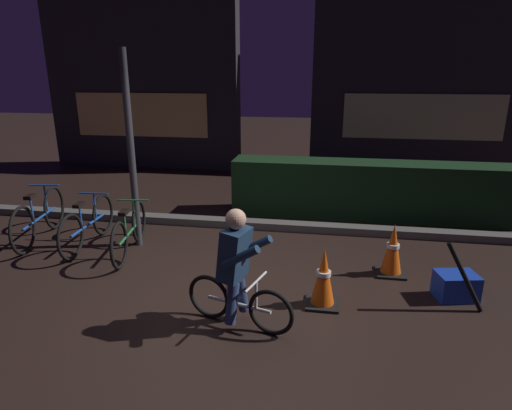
{
  "coord_description": "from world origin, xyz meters",
  "views": [
    {
      "loc": [
        1.03,
        -4.38,
        2.48
      ],
      "look_at": [
        0.2,
        0.6,
        0.9
      ],
      "focal_mm": 30.07,
      "sensor_mm": 36.0,
      "label": 1
    }
  ],
  "objects_px": {
    "parked_bike_center_left": "(130,231)",
    "cyclist": "(237,268)",
    "street_post": "(131,152)",
    "traffic_cone_far": "(393,250)",
    "parked_bike_leftmost": "(39,217)",
    "traffic_cone_near": "(323,278)",
    "parked_bike_left_mid": "(88,224)",
    "closed_umbrella": "(465,277)",
    "blue_crate": "(456,286)"
  },
  "relations": [
    {
      "from": "parked_bike_leftmost",
      "to": "parked_bike_center_left",
      "type": "height_order",
      "value": "parked_bike_leftmost"
    },
    {
      "from": "blue_crate",
      "to": "traffic_cone_near",
      "type": "bearing_deg",
      "value": -164.99
    },
    {
      "from": "parked_bike_left_mid",
      "to": "blue_crate",
      "type": "bearing_deg",
      "value": -101.19
    },
    {
      "from": "parked_bike_center_left",
      "to": "cyclist",
      "type": "xyz_separation_m",
      "value": [
        1.86,
        -1.5,
        0.3
      ]
    },
    {
      "from": "parked_bike_leftmost",
      "to": "traffic_cone_near",
      "type": "height_order",
      "value": "parked_bike_leftmost"
    },
    {
      "from": "parked_bike_center_left",
      "to": "traffic_cone_near",
      "type": "xyz_separation_m",
      "value": [
        2.71,
        -0.97,
        -0.0
      ]
    },
    {
      "from": "street_post",
      "to": "blue_crate",
      "type": "distance_m",
      "value": 4.5
    },
    {
      "from": "parked_bike_leftmost",
      "to": "traffic_cone_far",
      "type": "distance_m",
      "value": 5.15
    },
    {
      "from": "blue_crate",
      "to": "closed_umbrella",
      "type": "distance_m",
      "value": 0.34
    },
    {
      "from": "blue_crate",
      "to": "parked_bike_center_left",
      "type": "bearing_deg",
      "value": 172.21
    },
    {
      "from": "parked_bike_leftmost",
      "to": "parked_bike_left_mid",
      "type": "bearing_deg",
      "value": -107.52
    },
    {
      "from": "parked_bike_leftmost",
      "to": "traffic_cone_far",
      "type": "xyz_separation_m",
      "value": [
        5.14,
        -0.33,
        -0.03
      ]
    },
    {
      "from": "closed_umbrella",
      "to": "parked_bike_left_mid",
      "type": "bearing_deg",
      "value": -5.57
    },
    {
      "from": "parked_bike_center_left",
      "to": "closed_umbrella",
      "type": "bearing_deg",
      "value": -109.86
    },
    {
      "from": "traffic_cone_near",
      "to": "traffic_cone_far",
      "type": "relative_size",
      "value": 0.99
    },
    {
      "from": "street_post",
      "to": "traffic_cone_near",
      "type": "bearing_deg",
      "value": -25.38
    },
    {
      "from": "parked_bike_leftmost",
      "to": "traffic_cone_far",
      "type": "bearing_deg",
      "value": -104.55
    },
    {
      "from": "parked_bike_center_left",
      "to": "traffic_cone_far",
      "type": "distance_m",
      "value": 3.56
    },
    {
      "from": "traffic_cone_near",
      "to": "closed_umbrella",
      "type": "height_order",
      "value": "closed_umbrella"
    },
    {
      "from": "street_post",
      "to": "parked_bike_leftmost",
      "type": "xyz_separation_m",
      "value": [
        -1.55,
        -0.06,
        -1.03
      ]
    },
    {
      "from": "parked_bike_leftmost",
      "to": "cyclist",
      "type": "distance_m",
      "value": 3.88
    },
    {
      "from": "traffic_cone_near",
      "to": "parked_bike_left_mid",
      "type": "bearing_deg",
      "value": 161.64
    },
    {
      "from": "traffic_cone_near",
      "to": "street_post",
      "type": "bearing_deg",
      "value": 154.62
    },
    {
      "from": "street_post",
      "to": "parked_bike_center_left",
      "type": "xyz_separation_m",
      "value": [
        0.03,
        -0.33,
        -1.06
      ]
    },
    {
      "from": "traffic_cone_far",
      "to": "parked_bike_left_mid",
      "type": "bearing_deg",
      "value": 176.94
    },
    {
      "from": "parked_bike_leftmost",
      "to": "traffic_cone_far",
      "type": "height_order",
      "value": "parked_bike_leftmost"
    },
    {
      "from": "cyclist",
      "to": "blue_crate",
      "type": "bearing_deg",
      "value": 37.77
    },
    {
      "from": "parked_bike_center_left",
      "to": "cyclist",
      "type": "distance_m",
      "value": 2.41
    },
    {
      "from": "parked_bike_center_left",
      "to": "cyclist",
      "type": "height_order",
      "value": "cyclist"
    },
    {
      "from": "parked_bike_center_left",
      "to": "traffic_cone_far",
      "type": "height_order",
      "value": "parked_bike_center_left"
    },
    {
      "from": "cyclist",
      "to": "traffic_cone_near",
      "type": "bearing_deg",
      "value": 47.89
    },
    {
      "from": "traffic_cone_near",
      "to": "blue_crate",
      "type": "relative_size",
      "value": 1.53
    },
    {
      "from": "parked_bike_leftmost",
      "to": "traffic_cone_far",
      "type": "relative_size",
      "value": 2.54
    },
    {
      "from": "street_post",
      "to": "parked_bike_center_left",
      "type": "relative_size",
      "value": 1.79
    },
    {
      "from": "parked_bike_center_left",
      "to": "blue_crate",
      "type": "height_order",
      "value": "parked_bike_center_left"
    },
    {
      "from": "traffic_cone_far",
      "to": "cyclist",
      "type": "distance_m",
      "value": 2.24
    },
    {
      "from": "parked_bike_left_mid",
      "to": "blue_crate",
      "type": "relative_size",
      "value": 3.66
    },
    {
      "from": "street_post",
      "to": "traffic_cone_far",
      "type": "relative_size",
      "value": 4.11
    },
    {
      "from": "traffic_cone_near",
      "to": "closed_umbrella",
      "type": "relative_size",
      "value": 0.79
    },
    {
      "from": "parked_bike_left_mid",
      "to": "traffic_cone_far",
      "type": "distance_m",
      "value": 4.29
    },
    {
      "from": "traffic_cone_near",
      "to": "closed_umbrella",
      "type": "bearing_deg",
      "value": 5.76
    },
    {
      "from": "closed_umbrella",
      "to": "traffic_cone_near",
      "type": "bearing_deg",
      "value": 11.57
    },
    {
      "from": "traffic_cone_far",
      "to": "parked_bike_center_left",
      "type": "bearing_deg",
      "value": 179.0
    },
    {
      "from": "closed_umbrella",
      "to": "parked_bike_leftmost",
      "type": "bearing_deg",
      "value": -4.88
    },
    {
      "from": "parked_bike_left_mid",
      "to": "blue_crate",
      "type": "height_order",
      "value": "parked_bike_left_mid"
    },
    {
      "from": "street_post",
      "to": "traffic_cone_near",
      "type": "relative_size",
      "value": 4.13
    },
    {
      "from": "parked_bike_left_mid",
      "to": "traffic_cone_near",
      "type": "distance_m",
      "value": 3.62
    },
    {
      "from": "parked_bike_leftmost",
      "to": "closed_umbrella",
      "type": "xyz_separation_m",
      "value": [
        5.78,
        -1.09,
        0.02
      ]
    },
    {
      "from": "parked_bike_leftmost",
      "to": "cyclist",
      "type": "xyz_separation_m",
      "value": [
        3.44,
        -1.76,
        0.27
      ]
    },
    {
      "from": "blue_crate",
      "to": "traffic_cone_far",
      "type": "bearing_deg",
      "value": 141.51
    }
  ]
}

